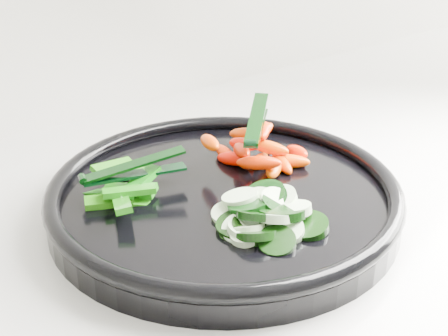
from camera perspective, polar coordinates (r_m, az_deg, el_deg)
veggie_tray at (r=0.66m, az=0.00°, el=-2.68°), size 0.49×0.49×0.04m
cucumber_pile at (r=0.60m, az=3.39°, el=-4.56°), size 0.11×0.12×0.04m
carrot_pile at (r=0.72m, az=3.03°, el=1.63°), size 0.13×0.12×0.05m
pepper_pile at (r=0.66m, az=-8.96°, el=-1.95°), size 0.09×0.12×0.03m
tong_carrot at (r=0.71m, az=2.95°, el=4.07°), size 0.09×0.09×0.02m
tong_pepper at (r=0.66m, az=-8.47°, el=-0.18°), size 0.11×0.05×0.02m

